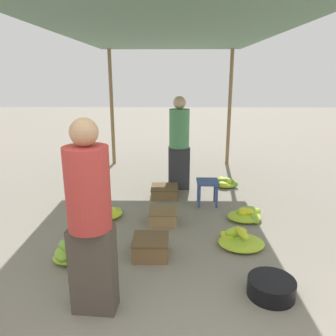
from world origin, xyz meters
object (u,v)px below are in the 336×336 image
(banana_pile_right_0, at_px, (240,240))
(crate_far, at_px, (165,191))
(banana_pile_right_1, at_px, (226,183))
(banana_pile_left_1, at_px, (100,214))
(basin_black, at_px, (271,287))
(crate_mid, at_px, (163,216))
(banana_pile_left_0, at_px, (71,254))
(shopper_walking_mid, at_px, (179,142))
(stool, at_px, (208,185))
(vendor_foreground, at_px, (90,217))
(crate_near, at_px, (151,247))
(banana_pile_right_2, at_px, (246,214))

(banana_pile_right_0, bearing_deg, crate_far, 119.88)
(banana_pile_right_0, bearing_deg, banana_pile_right_1, 85.38)
(banana_pile_left_1, bearing_deg, basin_black, -40.95)
(crate_mid, bearing_deg, banana_pile_left_0, -134.89)
(banana_pile_right_0, height_order, shopper_walking_mid, shopper_walking_mid)
(stool, xyz_separation_m, banana_pile_right_0, (0.27, -1.33, -0.25))
(stool, xyz_separation_m, crate_mid, (-0.69, -0.69, -0.23))
(shopper_walking_mid, bearing_deg, crate_mid, -99.48)
(basin_black, height_order, banana_pile_left_1, basin_black)
(vendor_foreground, height_order, basin_black, vendor_foreground)
(basin_black, bearing_deg, banana_pile_left_0, 164.73)
(vendor_foreground, height_order, banana_pile_right_0, vendor_foreground)
(shopper_walking_mid, bearing_deg, banana_pile_left_1, -131.63)
(banana_pile_right_1, height_order, crate_near, crate_near)
(banana_pile_left_1, distance_m, crate_far, 1.28)
(basin_black, xyz_separation_m, crate_far, (-1.08, 2.63, 0.00))
(banana_pile_right_0, distance_m, crate_far, 1.94)
(vendor_foreground, height_order, banana_pile_left_1, vendor_foreground)
(basin_black, bearing_deg, stool, 99.52)
(banana_pile_left_0, height_order, crate_far, banana_pile_left_0)
(banana_pile_left_1, distance_m, banana_pile_right_0, 2.04)
(banana_pile_left_0, relative_size, crate_near, 1.46)
(banana_pile_right_2, xyz_separation_m, shopper_walking_mid, (-0.96, 1.33, 0.80))
(banana_pile_left_1, bearing_deg, banana_pile_right_2, -0.22)
(crate_far, bearing_deg, banana_pile_left_0, -116.00)
(basin_black, relative_size, banana_pile_left_0, 0.74)
(shopper_walking_mid, bearing_deg, banana_pile_right_1, 7.12)
(banana_pile_left_1, distance_m, shopper_walking_mid, 1.94)
(shopper_walking_mid, bearing_deg, basin_black, -74.84)
(stool, xyz_separation_m, banana_pile_right_1, (0.45, 0.89, -0.25))
(vendor_foreground, bearing_deg, basin_black, 7.31)
(basin_black, distance_m, banana_pile_right_0, 0.96)
(stool, distance_m, crate_near, 1.79)
(banana_pile_left_0, height_order, banana_pile_right_0, banana_pile_left_0)
(stool, height_order, crate_far, stool)
(crate_far, xyz_separation_m, shopper_walking_mid, (0.25, 0.42, 0.78))
(vendor_foreground, xyz_separation_m, crate_near, (0.43, 0.90, -0.78))
(vendor_foreground, relative_size, crate_mid, 4.35)
(crate_mid, distance_m, shopper_walking_mid, 1.68)
(banana_pile_left_0, xyz_separation_m, crate_near, (0.90, 0.13, 0.03))
(vendor_foreground, bearing_deg, banana_pile_left_1, 101.05)
(stool, distance_m, banana_pile_right_2, 0.80)
(stool, distance_m, crate_far, 0.82)
(banana_pile_right_0, height_order, banana_pile_right_2, banana_pile_right_0)
(banana_pile_left_0, distance_m, banana_pile_right_1, 3.37)
(basin_black, relative_size, banana_pile_right_1, 0.94)
(basin_black, bearing_deg, shopper_walking_mid, 105.16)
(banana_pile_left_1, relative_size, crate_mid, 1.67)
(banana_pile_right_0, relative_size, crate_mid, 1.43)
(banana_pile_right_1, distance_m, crate_near, 2.77)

